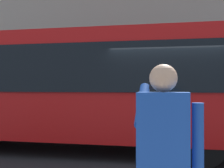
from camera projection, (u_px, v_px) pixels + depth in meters
ground_plane at (169, 156)px, 7.13m from camera, size 60.00×60.00×0.00m
red_bus at (80, 86)px, 7.88m from camera, size 9.05×2.54×3.08m
pedestrian_photographer at (164, 155)px, 2.33m from camera, size 0.53×0.52×1.70m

